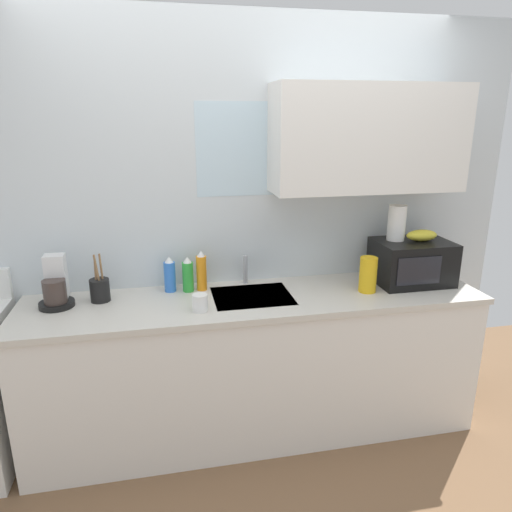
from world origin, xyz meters
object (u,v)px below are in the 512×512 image
at_px(dish_soap_bottle_blue, 170,275).
at_px(utensil_crock, 100,289).
at_px(mug_white, 200,303).
at_px(microwave, 412,262).
at_px(paper_towel_roll, 397,223).
at_px(coffee_maker, 56,287).
at_px(dish_soap_bottle_green, 188,275).
at_px(dish_soap_bottle_orange, 201,272).
at_px(cereal_canister, 368,275).
at_px(banana_bunch, 422,235).

distance_m(dish_soap_bottle_blue, utensil_crock, 0.41).
relative_size(dish_soap_bottle_blue, mug_white, 2.29).
height_order(microwave, paper_towel_roll, paper_towel_roll).
bearing_deg(paper_towel_roll, mug_white, -169.17).
bearing_deg(utensil_crock, coffee_maker, -177.15).
distance_m(microwave, dish_soap_bottle_green, 1.40).
bearing_deg(dish_soap_bottle_blue, paper_towel_roll, -3.98).
height_order(dish_soap_bottle_orange, mug_white, dish_soap_bottle_orange).
distance_m(dish_soap_bottle_orange, dish_soap_bottle_green, 0.08).
xyz_separation_m(cereal_canister, utensil_crock, (-1.56, 0.17, -0.04)).
bearing_deg(dish_soap_bottle_orange, cereal_canister, -13.36).
bearing_deg(paper_towel_roll, cereal_canister, -147.99).
height_order(cereal_canister, mug_white, cereal_canister).
height_order(paper_towel_roll, utensil_crock, paper_towel_roll).
height_order(banana_bunch, paper_towel_roll, paper_towel_roll).
xyz_separation_m(dish_soap_bottle_blue, cereal_canister, (1.16, -0.25, 0.01)).
bearing_deg(coffee_maker, dish_soap_bottle_green, 5.37).
height_order(dish_soap_bottle_orange, cereal_canister, dish_soap_bottle_orange).
bearing_deg(coffee_maker, dish_soap_bottle_orange, 5.12).
relative_size(banana_bunch, dish_soap_bottle_blue, 0.92).
distance_m(banana_bunch, dish_soap_bottle_orange, 1.38).
height_order(paper_towel_roll, cereal_canister, paper_towel_roll).
xyz_separation_m(microwave, paper_towel_roll, (-0.10, 0.05, 0.24)).
xyz_separation_m(microwave, dish_soap_bottle_orange, (-1.31, 0.13, -0.02)).
height_order(cereal_canister, utensil_crock, utensil_crock).
height_order(banana_bunch, coffee_maker, banana_bunch).
relative_size(dish_soap_bottle_green, utensil_crock, 0.75).
bearing_deg(dish_soap_bottle_green, coffee_maker, -174.63).
height_order(microwave, dish_soap_bottle_green, microwave).
bearing_deg(microwave, cereal_canister, -163.83).
relative_size(microwave, dish_soap_bottle_green, 2.14).
distance_m(paper_towel_roll, mug_white, 1.32).
bearing_deg(dish_soap_bottle_green, banana_bunch, -5.03).
distance_m(banana_bunch, cereal_canister, 0.45).
distance_m(dish_soap_bottle_green, cereal_canister, 1.08).
distance_m(coffee_maker, dish_soap_bottle_green, 0.74).
bearing_deg(paper_towel_roll, utensil_crock, 179.37).
relative_size(dish_soap_bottle_orange, dish_soap_bottle_blue, 1.14).
height_order(microwave, dish_soap_bottle_blue, microwave).
bearing_deg(paper_towel_roll, dish_soap_bottle_orange, 176.17).
distance_m(dish_soap_bottle_orange, dish_soap_bottle_blue, 0.19).
distance_m(coffee_maker, cereal_canister, 1.80).
bearing_deg(dish_soap_bottle_blue, microwave, -5.67).
relative_size(microwave, dish_soap_bottle_orange, 1.86).
height_order(dish_soap_bottle_green, utensil_crock, utensil_crock).
bearing_deg(paper_towel_roll, banana_bunch, -18.43).
xyz_separation_m(dish_soap_bottle_orange, dish_soap_bottle_blue, (-0.19, 0.02, -0.02)).
relative_size(dish_soap_bottle_orange, mug_white, 2.61).
bearing_deg(coffee_maker, cereal_canister, -5.05).
relative_size(dish_soap_bottle_blue, cereal_canister, 1.01).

